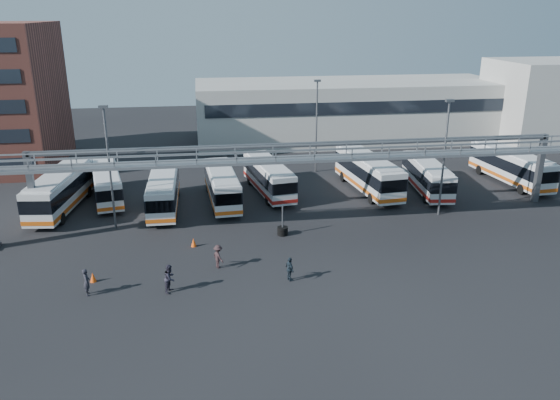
{
  "coord_description": "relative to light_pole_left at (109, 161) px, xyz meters",
  "views": [
    {
      "loc": [
        -8.59,
        -35.89,
        17.11
      ],
      "look_at": [
        -2.41,
        6.0,
        2.43
      ],
      "focal_mm": 35.0,
      "sensor_mm": 36.0,
      "label": 1
    }
  ],
  "objects": [
    {
      "name": "bus_6",
      "position": [
        23.72,
        6.42,
        -3.78
      ],
      "size": [
        3.94,
        11.83,
        3.53
      ],
      "rotation": [
        0.0,
        0.0,
        0.11
      ],
      "color": "silver",
      "rests_on": "ground"
    },
    {
      "name": "light_pole_mid",
      "position": [
        28.0,
        -1.0,
        0.0
      ],
      "size": [
        0.7,
        0.35,
        10.21
      ],
      "color": "#4C4F54",
      "rests_on": "ground"
    },
    {
      "name": "gantry",
      "position": [
        16.0,
        -2.13,
        -0.22
      ],
      "size": [
        51.4,
        5.15,
        7.1
      ],
      "color": "gray",
      "rests_on": "ground"
    },
    {
      "name": "pedestrian_d",
      "position": [
        12.85,
        -11.51,
        -4.89
      ],
      "size": [
        0.7,
        1.07,
        1.68
      ],
      "primitive_type": "imported",
      "rotation": [
        0.0,
        0.0,
        1.9
      ],
      "color": "#1B2630",
      "rests_on": "ground"
    },
    {
      "name": "cone_right",
      "position": [
        6.46,
        -4.88,
        -5.39
      ],
      "size": [
        0.54,
        0.54,
        0.67
      ],
      "primitive_type": "cone",
      "rotation": [
        0.0,
        0.0,
        -0.36
      ],
      "color": "#F74F0D",
      "rests_on": "ground"
    },
    {
      "name": "bus_3",
      "position": [
        9.13,
        5.06,
        -3.97
      ],
      "size": [
        3.1,
        10.57,
        3.17
      ],
      "rotation": [
        0.0,
        0.0,
        0.07
      ],
      "color": "silver",
      "rests_on": "ground"
    },
    {
      "name": "cone_left",
      "position": [
        -0.18,
        -9.76,
        -5.4
      ],
      "size": [
        0.44,
        0.44,
        0.66
      ],
      "primitive_type": "cone",
      "rotation": [
        0.0,
        0.0,
        0.06
      ],
      "color": "#F74F0D",
      "rests_on": "ground"
    },
    {
      "name": "pedestrian_b",
      "position": [
        5.01,
        -11.87,
        -4.78
      ],
      "size": [
        1.0,
        1.12,
        1.89
      ],
      "primitive_type": "imported",
      "rotation": [
        0.0,
        0.0,
        1.19
      ],
      "color": "#252230",
      "rests_on": "ground"
    },
    {
      "name": "tire_stack",
      "position": [
        13.56,
        -3.63,
        -5.31
      ],
      "size": [
        0.86,
        0.86,
        2.45
      ],
      "color": "black",
      "rests_on": "ground"
    },
    {
      "name": "pedestrian_a",
      "position": [
        -0.2,
        -11.54,
        -4.83
      ],
      "size": [
        0.54,
        0.72,
        1.8
      ],
      "primitive_type": "imported",
      "rotation": [
        0.0,
        0.0,
        1.75
      ],
      "color": "black",
      "rests_on": "ground"
    },
    {
      "name": "building_right",
      "position": [
        54.0,
        24.0,
        -0.23
      ],
      "size": [
        14.0,
        12.0,
        11.0
      ],
      "primitive_type": "cube",
      "color": "#B2B2AD",
      "rests_on": "ground"
    },
    {
      "name": "bus_7",
      "position": [
        29.43,
        5.28,
        -4.0
      ],
      "size": [
        3.42,
        10.47,
        3.12
      ],
      "rotation": [
        0.0,
        0.0,
        -0.1
      ],
      "color": "silver",
      "rests_on": "ground"
    },
    {
      "name": "bus_2",
      "position": [
        3.82,
        4.05,
        -3.95
      ],
      "size": [
        2.48,
        10.57,
        3.21
      ],
      "rotation": [
        0.0,
        0.0,
        -0.0
      ],
      "color": "silver",
      "rests_on": "ground"
    },
    {
      "name": "light_pole_left",
      "position": [
        0.0,
        0.0,
        0.0
      ],
      "size": [
        0.7,
        0.35,
        10.21
      ],
      "color": "#4C4F54",
      "rests_on": "ground"
    },
    {
      "name": "bus_1",
      "position": [
        -1.67,
        7.44,
        -4.03
      ],
      "size": [
        4.28,
        10.35,
        3.06
      ],
      "rotation": [
        0.0,
        0.0,
        0.2
      ],
      "color": "silver",
      "rests_on": "ground"
    },
    {
      "name": "pedestrian_c",
      "position": [
        8.21,
        -8.85,
        -4.88
      ],
      "size": [
        1.08,
        1.27,
        1.7
      ],
      "primitive_type": "imported",
      "rotation": [
        0.0,
        0.0,
        2.07
      ],
      "color": "#322123",
      "rests_on": "ground"
    },
    {
      "name": "bus_0",
      "position": [
        -5.31,
        5.14,
        -3.8
      ],
      "size": [
        4.07,
        11.73,
        3.49
      ],
      "rotation": [
        0.0,
        0.0,
        -0.12
      ],
      "color": "silver",
      "rests_on": "ground"
    },
    {
      "name": "ground",
      "position": [
        16.0,
        -8.0,
        -5.73
      ],
      "size": [
        140.0,
        140.0,
        0.0
      ],
      "primitive_type": "plane",
      "color": "black",
      "rests_on": "ground"
    },
    {
      "name": "warehouse",
      "position": [
        28.0,
        30.0,
        -1.73
      ],
      "size": [
        42.0,
        14.0,
        8.0
      ],
      "primitive_type": "cube",
      "color": "#9E9E99",
      "rests_on": "ground"
    },
    {
      "name": "bus_9",
      "position": [
        39.27,
        6.88,
        -3.83
      ],
      "size": [
        3.65,
        11.46,
        3.42
      ],
      "rotation": [
        0.0,
        0.0,
        0.09
      ],
      "color": "silver",
      "rests_on": "ground"
    },
    {
      "name": "bus_4",
      "position": [
        13.81,
        7.18,
        -3.96
      ],
      "size": [
        4.11,
        10.8,
        3.2
      ],
      "rotation": [
        0.0,
        0.0,
        0.16
      ],
      "color": "silver",
      "rests_on": "ground"
    },
    {
      "name": "light_pole_back",
      "position": [
        20.0,
        14.0,
        0.0
      ],
      "size": [
        0.7,
        0.35,
        10.21
      ],
      "color": "#4C4F54",
      "rests_on": "ground"
    }
  ]
}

